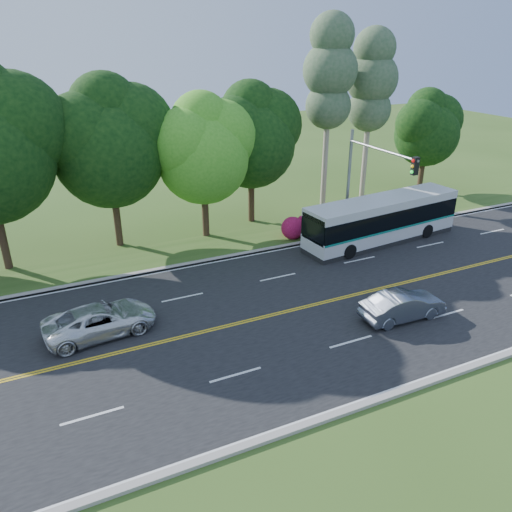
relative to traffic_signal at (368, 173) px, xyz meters
name	(u,v)px	position (x,y,z in m)	size (l,w,h in m)	color
ground	(319,304)	(-6.49, -5.40, -4.67)	(120.00, 120.00, 0.00)	#36551C
road	(319,304)	(-6.49, -5.40, -4.66)	(60.00, 14.00, 0.02)	black
curb_north	(258,251)	(-6.49, 1.75, -4.60)	(60.00, 0.30, 0.15)	#A19A91
curb_south	(417,386)	(-6.49, -12.55, -4.60)	(60.00, 0.30, 0.15)	#A19A91
grass_verge	(246,241)	(-6.49, 3.60, -4.62)	(60.00, 4.00, 0.10)	#36551C
lane_markings	(317,304)	(-6.59, -5.40, -4.65)	(57.60, 13.82, 0.00)	gold
tree_row	(147,135)	(-11.65, 6.73, 2.06)	(44.70, 9.10, 13.84)	black
bougainvillea_hedge	(346,220)	(0.69, 2.75, -3.95)	(9.50, 2.25, 1.50)	maroon
traffic_signal	(368,173)	(0.00, 0.00, 0.00)	(0.42, 6.10, 7.00)	gray
transit_bus	(382,220)	(1.44, -0.02, -3.22)	(11.19, 3.45, 2.88)	silver
sedan	(403,305)	(-3.67, -8.24, -3.97)	(1.44, 4.12, 1.36)	slate
suv	(100,320)	(-16.78, -3.59, -3.97)	(2.26, 4.91, 1.36)	white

